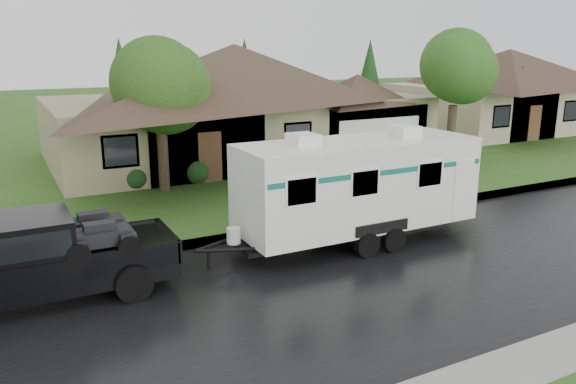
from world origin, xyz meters
The scene contains 11 objects.
ground centered at (0.00, 0.00, 0.00)m, with size 140.00×140.00×0.00m, color #31551A.
road centered at (0.00, -2.00, 0.01)m, with size 140.00×8.00×0.01m, color black.
curb centered at (0.00, 2.25, 0.07)m, with size 140.00×0.50×0.15m, color gray.
lawn centered at (0.00, 15.00, 0.07)m, with size 140.00×26.00×0.15m, color #31551A.
house_main centered at (2.29, 13.84, 3.59)m, with size 19.44×10.80×6.90m.
house_neighbor centered at (22.27, 14.34, 3.32)m, with size 15.12×9.72×6.45m.
tree_left_green centered at (-3.37, 8.38, 4.26)m, with size 3.58×3.58×5.93m.
tree_right_green centered at (10.63, 7.63, 4.50)m, with size 3.79×3.79×6.28m.
shrub_row centered at (2.00, 9.30, 0.65)m, with size 13.60×1.00×1.00m.
pickup_truck centered at (-8.63, 0.40, 1.09)m, with size 6.09×2.31×2.03m.
travel_trailer centered at (0.18, 0.40, 1.79)m, with size 7.51×2.64×3.37m.
Camera 1 is at (-8.96, -12.70, 5.67)m, focal length 35.00 mm.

